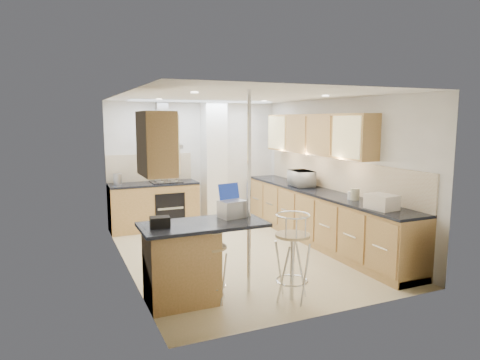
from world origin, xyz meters
name	(u,v)px	position (x,y,z in m)	size (l,w,h in m)	color
ground	(241,253)	(0.00, 0.00, 0.00)	(4.80, 4.80, 0.00)	beige
room_shell	(250,156)	(0.32, 0.38, 1.54)	(3.64, 4.84, 2.51)	white
right_counter	(320,217)	(1.50, 0.00, 0.46)	(0.63, 4.40, 0.92)	#9E7B3F
back_counter	(154,206)	(-0.95, 2.10, 0.46)	(1.70, 0.63, 0.92)	#9E7B3F
peninsula	(203,261)	(-1.12, -1.45, 0.48)	(1.47, 0.72, 0.94)	#9E7B3F
microwave	(302,179)	(1.47, 0.57, 1.07)	(0.52, 0.36, 0.29)	white
laptop	(232,209)	(-0.70, -1.32, 1.05)	(0.31, 0.23, 0.21)	#A6A9AF
bag	(160,222)	(-1.63, -1.44, 1.00)	(0.22, 0.16, 0.12)	black
bar_stool_near	(212,266)	(-1.06, -1.57, 0.45)	(0.36, 0.36, 0.89)	tan
bar_stool_end	(292,257)	(-0.17, -1.90, 0.53)	(0.43, 0.43, 1.06)	tan
jar_a	(308,183)	(1.52, 0.42, 1.01)	(0.12, 0.12, 0.17)	silver
jar_b	(296,180)	(1.54, 0.88, 1.00)	(0.11, 0.11, 0.17)	silver
jar_c	(355,194)	(1.52, -0.90, 1.01)	(0.14, 0.14, 0.18)	#B8B593
jar_d	(351,195)	(1.49, -0.84, 0.98)	(0.10, 0.10, 0.12)	white
bread_bin	(382,202)	(1.41, -1.61, 1.02)	(0.31, 0.39, 0.20)	silver
kettle	(118,179)	(-1.61, 2.17, 1.02)	(0.16, 0.16, 0.21)	#A5A7AA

